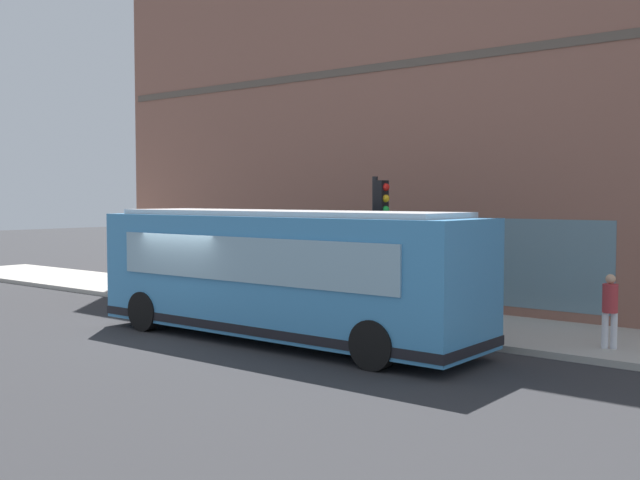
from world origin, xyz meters
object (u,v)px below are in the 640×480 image
newspaper_vending_box (335,301)px  pedestrian_near_hydrant (610,306)px  city_bus_nearside (281,275)px  pedestrian_by_light_pole (166,264)px  fire_hydrant (294,289)px  pedestrian_near_building_entrance (143,262)px  traffic_light_near_corner (379,222)px

newspaper_vending_box → pedestrian_near_hydrant: bearing=-85.9°
city_bus_nearside → pedestrian_near_hydrant: 7.30m
pedestrian_near_hydrant → pedestrian_by_light_pole: (0.79, 15.62, -0.02)m
city_bus_nearside → fire_hydrant: bearing=38.2°
city_bus_nearside → pedestrian_by_light_pole: 9.93m
pedestrian_by_light_pole → fire_hydrant: bearing=-84.1°
fire_hydrant → pedestrian_near_building_entrance: pedestrian_near_building_entrance is taller
city_bus_nearside → pedestrian_by_light_pole: size_ratio=6.41×
pedestrian_near_building_entrance → pedestrian_near_hydrant: bearing=-91.8°
city_bus_nearside → pedestrian_near_building_entrance: bearing=69.6°
city_bus_nearside → fire_hydrant: 5.89m
traffic_light_near_corner → pedestrian_near_building_entrance: size_ratio=2.31×
pedestrian_by_light_pole → traffic_light_near_corner: bearing=-98.3°
pedestrian_near_hydrant → pedestrian_by_light_pole: size_ratio=1.02×
fire_hydrant → pedestrian_by_light_pole: pedestrian_by_light_pole is taller
fire_hydrant → pedestrian_near_building_entrance: (-0.82, 6.47, 0.57)m
pedestrian_by_light_pole → newspaper_vending_box: bearing=-98.6°
pedestrian_by_light_pole → newspaper_vending_box: 8.70m
fire_hydrant → newspaper_vending_box: newspaper_vending_box is taller
traffic_light_near_corner → pedestrian_by_light_pole: size_ratio=2.39×
traffic_light_near_corner → fire_hydrant: bearing=66.2°
traffic_light_near_corner → fire_hydrant: 5.53m
traffic_light_near_corner → pedestrian_near_building_entrance: 11.28m
fire_hydrant → pedestrian_by_light_pole: bearing=95.9°
city_bus_nearside → traffic_light_near_corner: size_ratio=2.69×
newspaper_vending_box → traffic_light_near_corner: bearing=-96.5°
fire_hydrant → newspaper_vending_box: (-1.86, -3.09, 0.09)m
fire_hydrant → pedestrian_near_hydrant: 10.23m
pedestrian_near_building_entrance → newspaper_vending_box: pedestrian_near_building_entrance is taller
city_bus_nearside → traffic_light_near_corner: bearing=-22.4°
pedestrian_near_hydrant → newspaper_vending_box: pedestrian_near_hydrant is taller
traffic_light_near_corner → pedestrian_by_light_pole: (1.47, 10.12, -1.72)m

